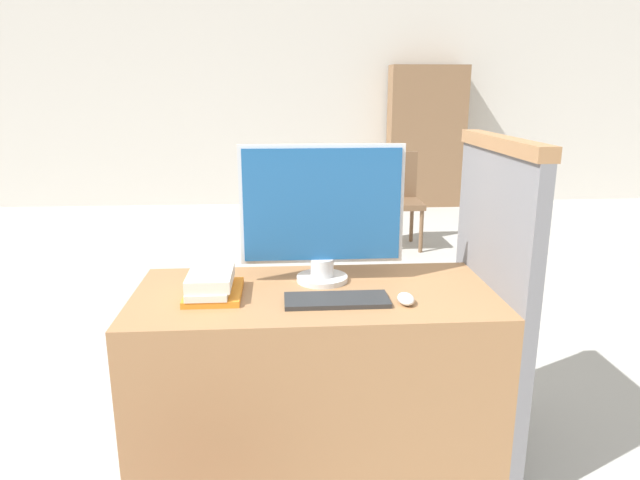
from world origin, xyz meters
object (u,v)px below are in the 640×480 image
monitor (322,213)px  mouse (406,299)px  far_chair (395,195)px  keyboard (337,300)px  book_stack (211,285)px

monitor → mouse: bearing=-43.9°
far_chair → monitor: bearing=-148.1°
monitor → keyboard: 0.35m
book_stack → far_chair: size_ratio=0.31×
monitor → book_stack: monitor is taller
keyboard → mouse: (0.23, -0.03, 0.01)m
keyboard → far_chair: size_ratio=0.42×
monitor → far_chair: 3.24m
keyboard → mouse: bearing=-7.0°
far_chair → mouse: bearing=-142.6°
monitor → mouse: monitor is taller
keyboard → far_chair: 3.42m
monitor → mouse: 0.45m
book_stack → far_chair: (1.31, 3.21, -0.28)m
monitor → keyboard: size_ratio=1.69×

